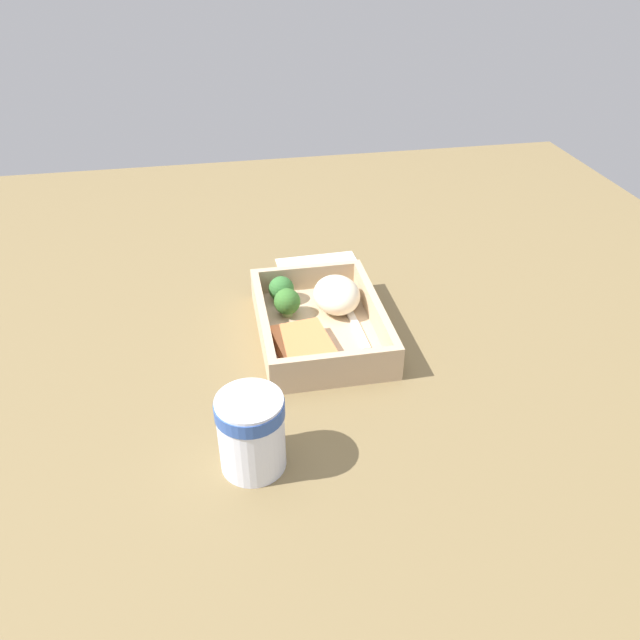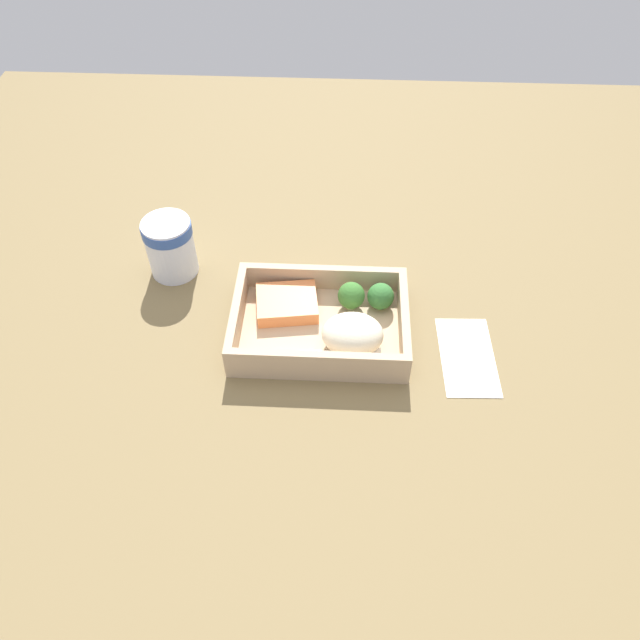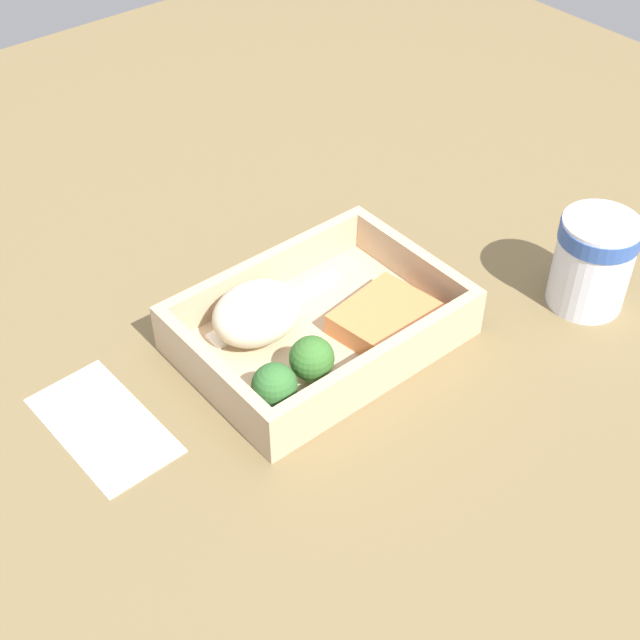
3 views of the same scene
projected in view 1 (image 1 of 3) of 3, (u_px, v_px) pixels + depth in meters
The scene contains 10 objects.
ground_plane at pixel (320, 340), 96.04cm from camera, with size 160.00×160.00×2.00cm, color brown.
takeout_tray at pixel (320, 331), 95.15cm from camera, with size 25.83×18.37×1.20cm, color tan.
tray_rim at pixel (320, 317), 93.68cm from camera, with size 25.83×18.37×4.10cm.
salmon_fillet at pixel (303, 345), 89.40cm from camera, with size 9.12×7.53×2.23cm, color #E48046.
mashed_potatoes at pixel (337, 295), 97.83cm from camera, with size 8.86×7.28×5.31cm, color beige.
broccoli_floret_1 at pixel (281, 289), 100.26cm from camera, with size 4.10×4.10×4.26cm.
broccoli_floret_2 at pixel (287, 302), 96.51cm from camera, with size 4.13×4.13×4.57cm.
fork at pixel (351, 315), 97.35cm from camera, with size 15.84×2.31×0.44cm.
paper_cup at pixel (251, 429), 70.41cm from camera, with size 7.88×7.88×9.91cm.
receipt_slip at pixel (318, 265), 113.74cm from camera, with size 7.79×14.71×0.24cm, color white.
Camera 1 is at (-76.78, 14.43, 54.95)cm, focal length 35.00 mm.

